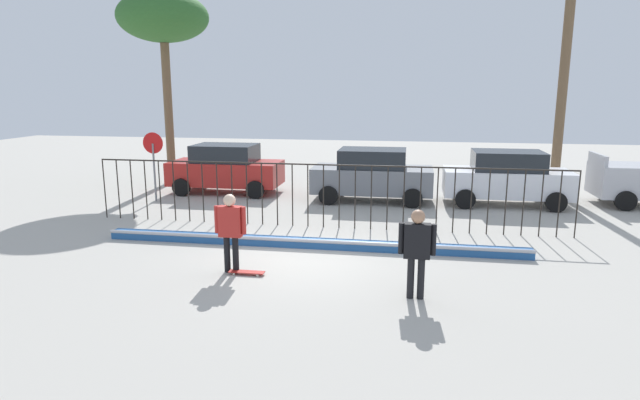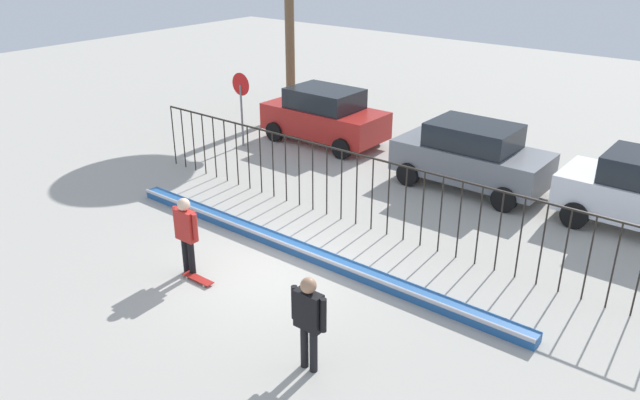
% 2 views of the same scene
% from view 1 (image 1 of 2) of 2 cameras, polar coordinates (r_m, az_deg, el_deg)
% --- Properties ---
extents(ground_plane, '(60.00, 60.00, 0.00)m').
position_cam_1_polar(ground_plane, '(12.85, -1.90, -6.39)').
color(ground_plane, '#ADA89E').
extents(bowl_coping_ledge, '(11.00, 0.40, 0.27)m').
position_cam_1_polar(bowl_coping_ledge, '(13.76, -1.06, -4.62)').
color(bowl_coping_ledge, '#235699').
rests_on(bowl_coping_ledge, ground).
extents(perimeter_fence, '(14.04, 0.04, 1.88)m').
position_cam_1_polar(perimeter_fence, '(15.53, 0.37, 1.21)').
color(perimeter_fence, black).
rests_on(perimeter_fence, ground).
extents(skateboarder, '(0.72, 0.27, 1.78)m').
position_cam_1_polar(skateboarder, '(11.85, -9.60, -2.76)').
color(skateboarder, black).
rests_on(skateboarder, ground).
extents(skateboard, '(0.80, 0.20, 0.07)m').
position_cam_1_polar(skateboard, '(11.93, -7.89, -7.67)').
color(skateboard, '#A51E19').
rests_on(skateboard, ground).
extents(camera_operator, '(0.72, 0.27, 1.78)m').
position_cam_1_polar(camera_operator, '(10.40, 10.37, -4.86)').
color(camera_operator, black).
rests_on(camera_operator, ground).
extents(parked_car_red, '(4.30, 2.12, 1.90)m').
position_cam_1_polar(parked_car_red, '(21.14, -10.08, 3.38)').
color(parked_car_red, '#B2231E').
rests_on(parked_car_red, ground).
extents(parked_car_gray, '(4.30, 2.12, 1.90)m').
position_cam_1_polar(parked_car_gray, '(19.35, 5.63, 2.73)').
color(parked_car_gray, slate).
rests_on(parked_car_gray, ground).
extents(parked_car_white, '(4.30, 2.12, 1.90)m').
position_cam_1_polar(parked_car_white, '(19.75, 19.40, 2.30)').
color(parked_car_white, silver).
rests_on(parked_car_white, ground).
extents(stop_sign, '(0.76, 0.07, 2.50)m').
position_cam_1_polar(stop_sign, '(20.05, -17.43, 4.42)').
color(stop_sign, slate).
rests_on(stop_sign, ground).
extents(palm_tree_short, '(3.75, 3.75, 7.96)m').
position_cam_1_polar(palm_tree_short, '(24.04, -16.49, 18.09)').
color(palm_tree_short, brown).
rests_on(palm_tree_short, ground).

